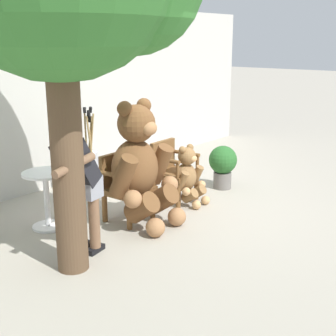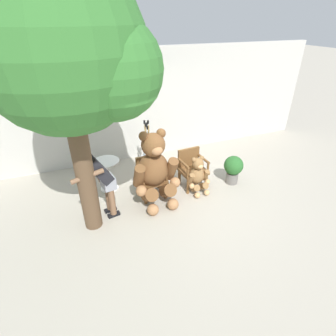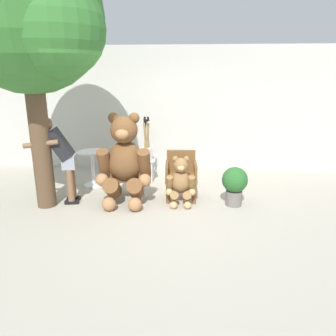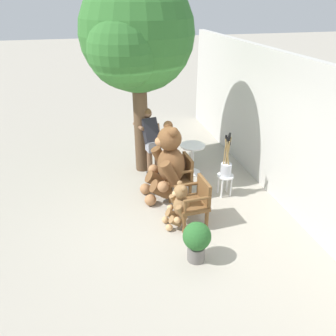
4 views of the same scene
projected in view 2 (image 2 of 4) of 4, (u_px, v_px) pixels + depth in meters
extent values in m
plane|color=#A8A091|center=(180.00, 201.00, 5.59)|extent=(60.00, 60.00, 0.00)
cube|color=beige|center=(144.00, 105.00, 6.81)|extent=(10.00, 0.16, 2.80)
cube|color=brown|center=(152.00, 179.00, 5.56)|extent=(0.58, 0.54, 0.07)
cylinder|color=brown|center=(145.00, 196.00, 5.42)|extent=(0.07, 0.07, 0.37)
cylinder|color=brown|center=(166.00, 191.00, 5.58)|extent=(0.07, 0.07, 0.37)
cylinder|color=brown|center=(139.00, 185.00, 5.75)|extent=(0.07, 0.07, 0.37)
cylinder|color=brown|center=(158.00, 181.00, 5.91)|extent=(0.07, 0.07, 0.37)
cube|color=brown|center=(148.00, 165.00, 5.62)|extent=(0.52, 0.08, 0.42)
cylinder|color=brown|center=(140.00, 172.00, 5.34)|extent=(0.08, 0.48, 0.06)
cylinder|color=brown|center=(144.00, 181.00, 5.23)|extent=(0.05, 0.05, 0.22)
cylinder|color=brown|center=(163.00, 167.00, 5.52)|extent=(0.08, 0.48, 0.06)
cylinder|color=brown|center=(167.00, 176.00, 5.41)|extent=(0.05, 0.05, 0.22)
cube|color=brown|center=(193.00, 171.00, 5.87)|extent=(0.59, 0.55, 0.07)
cylinder|color=brown|center=(188.00, 186.00, 5.73)|extent=(0.07, 0.07, 0.37)
cylinder|color=brown|center=(206.00, 181.00, 5.90)|extent=(0.07, 0.07, 0.37)
cylinder|color=brown|center=(179.00, 177.00, 6.06)|extent=(0.07, 0.07, 0.37)
cylinder|color=brown|center=(197.00, 173.00, 6.23)|extent=(0.07, 0.07, 0.37)
cube|color=brown|center=(188.00, 157.00, 5.92)|extent=(0.52, 0.09, 0.42)
cylinder|color=brown|center=(183.00, 163.00, 5.65)|extent=(0.08, 0.48, 0.06)
cylinder|color=brown|center=(188.00, 172.00, 5.54)|extent=(0.05, 0.05, 0.22)
cylinder|color=brown|center=(203.00, 159.00, 5.83)|extent=(0.08, 0.48, 0.06)
cylinder|color=brown|center=(208.00, 167.00, 5.72)|extent=(0.05, 0.05, 0.22)
ellipsoid|color=brown|center=(153.00, 170.00, 5.30)|extent=(0.66, 0.57, 0.74)
sphere|color=brown|center=(153.00, 145.00, 4.99)|extent=(0.47, 0.47, 0.47)
ellipsoid|color=#A47148|center=(157.00, 151.00, 4.85)|extent=(0.23, 0.18, 0.17)
sphere|color=black|center=(157.00, 150.00, 4.84)|extent=(0.07, 0.07, 0.07)
sphere|color=brown|center=(144.00, 136.00, 4.85)|extent=(0.18, 0.18, 0.18)
sphere|color=brown|center=(161.00, 133.00, 4.97)|extent=(0.18, 0.18, 0.18)
cylinder|color=brown|center=(139.00, 176.00, 5.09)|extent=(0.23, 0.42, 0.56)
sphere|color=#A47148|center=(141.00, 191.00, 5.09)|extent=(0.22, 0.22, 0.22)
cylinder|color=brown|center=(171.00, 169.00, 5.33)|extent=(0.23, 0.42, 0.56)
sphere|color=#A47148|center=(175.00, 182.00, 5.34)|extent=(0.22, 0.22, 0.22)
cylinder|color=brown|center=(150.00, 195.00, 5.22)|extent=(0.29, 0.47, 0.43)
sphere|color=#A47148|center=(153.00, 210.00, 5.14)|extent=(0.23, 0.23, 0.23)
cylinder|color=brown|center=(168.00, 191.00, 5.36)|extent=(0.29, 0.47, 0.43)
sphere|color=#A47148|center=(173.00, 204.00, 5.29)|extent=(0.23, 0.23, 0.23)
ellipsoid|color=olive|center=(197.00, 175.00, 5.73)|extent=(0.36, 0.31, 0.40)
sphere|color=olive|center=(198.00, 164.00, 5.56)|extent=(0.25, 0.25, 0.25)
ellipsoid|color=tan|center=(200.00, 167.00, 5.49)|extent=(0.13, 0.10, 0.09)
sphere|color=black|center=(200.00, 166.00, 5.48)|extent=(0.04, 0.04, 0.04)
sphere|color=olive|center=(194.00, 160.00, 5.48)|extent=(0.10, 0.10, 0.10)
sphere|color=olive|center=(202.00, 158.00, 5.55)|extent=(0.10, 0.10, 0.10)
cylinder|color=olive|center=(191.00, 179.00, 5.61)|extent=(0.13, 0.23, 0.30)
sphere|color=tan|center=(192.00, 186.00, 5.61)|extent=(0.12, 0.12, 0.12)
cylinder|color=olive|center=(206.00, 175.00, 5.75)|extent=(0.13, 0.23, 0.30)
sphere|color=tan|center=(207.00, 182.00, 5.75)|extent=(0.12, 0.12, 0.12)
cylinder|color=olive|center=(195.00, 188.00, 5.69)|extent=(0.16, 0.26, 0.24)
sphere|color=tan|center=(197.00, 195.00, 5.64)|extent=(0.13, 0.13, 0.13)
cylinder|color=olive|center=(204.00, 186.00, 5.76)|extent=(0.16, 0.26, 0.24)
sphere|color=tan|center=(207.00, 193.00, 5.73)|extent=(0.13, 0.13, 0.13)
cube|color=black|center=(111.00, 210.00, 5.28)|extent=(0.25, 0.13, 0.06)
cylinder|color=brown|center=(108.00, 192.00, 5.06)|extent=(0.12, 0.12, 0.82)
cube|color=black|center=(114.00, 215.00, 5.15)|extent=(0.25, 0.13, 0.06)
cylinder|color=brown|center=(111.00, 196.00, 4.93)|extent=(0.12, 0.12, 0.82)
cube|color=gray|center=(108.00, 182.00, 4.85)|extent=(0.27, 0.33, 0.24)
cube|color=black|center=(99.00, 170.00, 4.64)|extent=(0.50, 0.39, 0.57)
sphere|color=brown|center=(85.00, 156.00, 4.38)|extent=(0.21, 0.21, 0.21)
sphere|color=brown|center=(85.00, 155.00, 4.37)|extent=(0.21, 0.21, 0.21)
cylinder|color=brown|center=(87.00, 176.00, 4.36)|extent=(0.57, 0.18, 0.14)
cylinder|color=brown|center=(96.00, 171.00, 4.84)|extent=(0.23, 0.12, 0.50)
cylinder|color=white|center=(148.00, 156.00, 6.38)|extent=(0.34, 0.34, 0.03)
cylinder|color=white|center=(151.00, 162.00, 6.61)|extent=(0.04, 0.04, 0.43)
cylinder|color=white|center=(143.00, 163.00, 6.55)|extent=(0.04, 0.04, 0.43)
cylinder|color=white|center=(153.00, 166.00, 6.45)|extent=(0.04, 0.04, 0.43)
cylinder|color=white|center=(146.00, 167.00, 6.39)|extent=(0.04, 0.04, 0.43)
cylinder|color=silver|center=(148.00, 151.00, 6.31)|extent=(0.22, 0.22, 0.26)
cylinder|color=#997A47|center=(147.00, 141.00, 6.15)|extent=(0.07, 0.06, 0.67)
cylinder|color=black|center=(146.00, 126.00, 5.97)|extent=(0.05, 0.05, 0.08)
cylinder|color=#997A47|center=(148.00, 141.00, 6.20)|extent=(0.06, 0.11, 0.60)
cylinder|color=black|center=(148.00, 128.00, 6.03)|extent=(0.05, 0.05, 0.09)
cylinder|color=#997A47|center=(145.00, 139.00, 6.16)|extent=(0.06, 0.07, 0.74)
cylinder|color=black|center=(144.00, 122.00, 5.96)|extent=(0.05, 0.05, 0.08)
cylinder|color=#997A47|center=(147.00, 140.00, 6.16)|extent=(0.13, 0.04, 0.69)
cylinder|color=black|center=(147.00, 124.00, 5.97)|extent=(0.06, 0.05, 0.09)
cylinder|color=#997A47|center=(149.00, 139.00, 6.16)|extent=(0.05, 0.17, 0.73)
cylinder|color=black|center=(148.00, 122.00, 5.95)|extent=(0.05, 0.06, 0.09)
cylinder|color=#997A47|center=(147.00, 141.00, 6.11)|extent=(0.08, 0.06, 0.71)
cylinder|color=black|center=(146.00, 125.00, 5.92)|extent=(0.05, 0.05, 0.09)
cylinder|color=white|center=(106.00, 161.00, 5.62)|extent=(0.56, 0.56, 0.03)
cylinder|color=white|center=(108.00, 176.00, 5.81)|extent=(0.07, 0.07, 0.69)
cylinder|color=white|center=(110.00, 188.00, 5.97)|extent=(0.40, 0.40, 0.03)
cylinder|color=brown|center=(84.00, 170.00, 4.35)|extent=(0.32, 0.32, 2.40)
sphere|color=#33702D|center=(61.00, 50.00, 3.43)|extent=(2.30, 2.30, 2.30)
sphere|color=#33702D|center=(112.00, 70.00, 3.45)|extent=(1.38, 1.38, 1.38)
cylinder|color=slate|center=(232.00, 178.00, 6.13)|extent=(0.28, 0.28, 0.26)
sphere|color=#286028|center=(234.00, 165.00, 5.97)|extent=(0.44, 0.44, 0.44)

